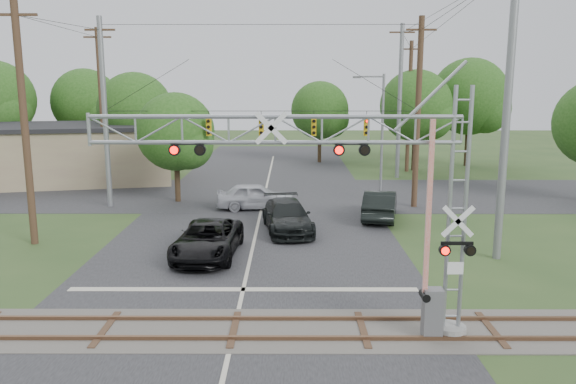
{
  "coord_description": "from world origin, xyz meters",
  "views": [
    {
      "loc": [
        1.73,
        -14.29,
        7.51
      ],
      "look_at": [
        1.66,
        7.5,
        3.34
      ],
      "focal_mm": 35.0,
      "sensor_mm": 36.0,
      "label": 1
    }
  ],
  "objects_px": {
    "crossing_gantry": "(346,186)",
    "streetlight": "(380,128)",
    "commercial_building": "(49,153)",
    "pickup_black": "(208,240)",
    "car_dark": "(287,216)",
    "sedan_silver": "(255,196)",
    "traffic_signal_span": "(277,116)"
  },
  "relations": [
    {
      "from": "traffic_signal_span",
      "to": "commercial_building",
      "type": "relative_size",
      "value": 0.94
    },
    {
      "from": "car_dark",
      "to": "streetlight",
      "type": "relative_size",
      "value": 0.67
    },
    {
      "from": "pickup_black",
      "to": "sedan_silver",
      "type": "height_order",
      "value": "sedan_silver"
    },
    {
      "from": "sedan_silver",
      "to": "commercial_building",
      "type": "distance_m",
      "value": 19.71
    },
    {
      "from": "car_dark",
      "to": "sedan_silver",
      "type": "relative_size",
      "value": 1.16
    },
    {
      "from": "crossing_gantry",
      "to": "streetlight",
      "type": "xyz_separation_m",
      "value": [
        4.6,
        22.86,
        -0.04
      ]
    },
    {
      "from": "sedan_silver",
      "to": "streetlight",
      "type": "relative_size",
      "value": 0.58
    },
    {
      "from": "streetlight",
      "to": "commercial_building",
      "type": "bearing_deg",
      "value": 168.73
    },
    {
      "from": "car_dark",
      "to": "commercial_building",
      "type": "distance_m",
      "value": 24.39
    },
    {
      "from": "commercial_building",
      "to": "streetlight",
      "type": "xyz_separation_m",
      "value": [
        25.15,
        -5.01,
        2.38
      ]
    },
    {
      "from": "traffic_signal_span",
      "to": "crossing_gantry",
      "type": "bearing_deg",
      "value": -82.49
    },
    {
      "from": "sedan_silver",
      "to": "streetlight",
      "type": "height_order",
      "value": "streetlight"
    },
    {
      "from": "pickup_black",
      "to": "sedan_silver",
      "type": "bearing_deg",
      "value": 84.3
    },
    {
      "from": "traffic_signal_span",
      "to": "pickup_black",
      "type": "xyz_separation_m",
      "value": [
        -2.84,
        -10.34,
        -4.86
      ]
    },
    {
      "from": "pickup_black",
      "to": "commercial_building",
      "type": "distance_m",
      "value": 25.11
    },
    {
      "from": "crossing_gantry",
      "to": "commercial_building",
      "type": "distance_m",
      "value": 34.72
    },
    {
      "from": "pickup_black",
      "to": "streetlight",
      "type": "height_order",
      "value": "streetlight"
    },
    {
      "from": "crossing_gantry",
      "to": "traffic_signal_span",
      "type": "distance_m",
      "value": 18.55
    },
    {
      "from": "car_dark",
      "to": "crossing_gantry",
      "type": "bearing_deg",
      "value": -90.53
    },
    {
      "from": "crossing_gantry",
      "to": "commercial_building",
      "type": "bearing_deg",
      "value": 126.4
    },
    {
      "from": "pickup_black",
      "to": "car_dark",
      "type": "distance_m",
      "value": 5.62
    },
    {
      "from": "streetlight",
      "to": "traffic_signal_span",
      "type": "bearing_deg",
      "value": -147.36
    },
    {
      "from": "commercial_building",
      "to": "streetlight",
      "type": "bearing_deg",
      "value": -23.4
    },
    {
      "from": "crossing_gantry",
      "to": "sedan_silver",
      "type": "relative_size",
      "value": 2.35
    },
    {
      "from": "sedan_silver",
      "to": "pickup_black",
      "type": "bearing_deg",
      "value": 165.78
    },
    {
      "from": "crossing_gantry",
      "to": "car_dark",
      "type": "height_order",
      "value": "crossing_gantry"
    },
    {
      "from": "commercial_building",
      "to": "streetlight",
      "type": "distance_m",
      "value": 25.76
    },
    {
      "from": "traffic_signal_span",
      "to": "pickup_black",
      "type": "height_order",
      "value": "traffic_signal_span"
    },
    {
      "from": "crossing_gantry",
      "to": "sedan_silver",
      "type": "height_order",
      "value": "crossing_gantry"
    },
    {
      "from": "crossing_gantry",
      "to": "sedan_silver",
      "type": "distance_m",
      "value": 18.51
    },
    {
      "from": "pickup_black",
      "to": "sedan_silver",
      "type": "distance_m",
      "value": 9.82
    },
    {
      "from": "pickup_black",
      "to": "streetlight",
      "type": "relative_size",
      "value": 0.68
    }
  ]
}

